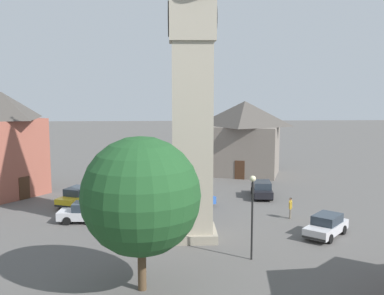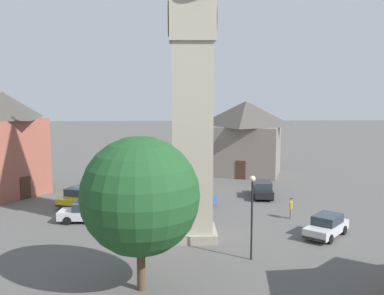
{
  "view_description": "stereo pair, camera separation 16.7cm",
  "coord_description": "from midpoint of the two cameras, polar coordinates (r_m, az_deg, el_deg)",
  "views": [
    {
      "loc": [
        -30.95,
        1.34,
        10.63
      ],
      "look_at": [
        0.0,
        0.0,
        6.31
      ],
      "focal_mm": 43.38,
      "sensor_mm": 36.0,
      "label": 1
    },
    {
      "loc": [
        -30.96,
        1.17,
        10.63
      ],
      "look_at": [
        0.0,
        0.0,
        6.31
      ],
      "focal_mm": 43.38,
      "sensor_mm": 36.0,
      "label": 2
    }
  ],
  "objects": [
    {
      "name": "ground_plane",
      "position": [
        32.75,
        -0.15,
        -10.99
      ],
      "size": [
        200.0,
        200.0,
        0.0
      ],
      "primitive_type": "plane",
      "color": "#565451"
    },
    {
      "name": "clock_tower",
      "position": [
        31.14,
        -0.16,
        13.68
      ],
      "size": [
        4.03,
        4.03,
        23.42
      ],
      "color": "gray",
      "rests_on": "ground"
    },
    {
      "name": "car_blue_kerb",
      "position": [
        42.18,
        -14.1,
        -5.83
      ],
      "size": [
        4.46,
        3.08,
        1.53
      ],
      "color": "gold",
      "rests_on": "ground"
    },
    {
      "name": "car_silver_kerb",
      "position": [
        39.95,
        -0.33,
        -6.36
      ],
      "size": [
        3.3,
        4.45,
        1.53
      ],
      "color": "#2D5BB7",
      "rests_on": "ground"
    },
    {
      "name": "car_red_corner",
      "position": [
        44.06,
        8.47,
        -5.09
      ],
      "size": [
        4.27,
        2.1,
        1.53
      ],
      "color": "black",
      "rests_on": "ground"
    },
    {
      "name": "car_white_side",
      "position": [
        34.06,
        16.05,
        -9.21
      ],
      "size": [
        4.22,
        3.98,
        1.53
      ],
      "color": "silver",
      "rests_on": "ground"
    },
    {
      "name": "car_black_far",
      "position": [
        36.9,
        -13.04,
        -7.77
      ],
      "size": [
        1.97,
        4.21,
        1.53
      ],
      "color": "silver",
      "rests_on": "ground"
    },
    {
      "name": "pedestrian",
      "position": [
        37.6,
        11.89,
        -7.05
      ],
      "size": [
        0.53,
        0.33,
        1.69
      ],
      "color": "#706656",
      "rests_on": "ground"
    },
    {
      "name": "tree",
      "position": [
        23.63,
        -6.51,
        -5.98
      ],
      "size": [
        6.09,
        6.09,
        8.02
      ],
      "color": "brown",
      "rests_on": "ground"
    },
    {
      "name": "building_terrace_right",
      "position": [
        54.33,
        6.38,
        1.28
      ],
      "size": [
        8.72,
        9.64,
        8.56
      ],
      "color": "slate",
      "rests_on": "ground"
    },
    {
      "name": "building_corner_back",
      "position": [
        47.13,
        -22.23,
        0.5
      ],
      "size": [
        8.69,
        8.6,
        9.83
      ],
      "color": "#995142",
      "rests_on": "ground"
    },
    {
      "name": "lamp_post",
      "position": [
        28.09,
        7.27,
        -6.92
      ],
      "size": [
        0.36,
        0.36,
        5.18
      ],
      "color": "black",
      "rests_on": "ground"
    }
  ]
}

